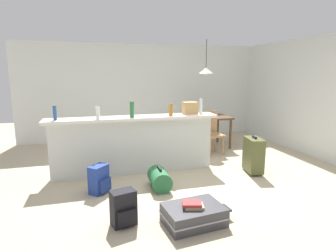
{
  "coord_description": "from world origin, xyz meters",
  "views": [
    {
      "loc": [
        -1.44,
        -4.33,
        1.76
      ],
      "look_at": [
        -0.13,
        0.5,
        0.79
      ],
      "focal_mm": 29.67,
      "sensor_mm": 36.0,
      "label": 1
    }
  ],
  "objects_px": {
    "dining_chair_near_partition": "(211,130)",
    "backpack_black": "(124,209)",
    "bottle_clear": "(201,106)",
    "book_stack": "(193,205)",
    "duffel_bag_green": "(160,179)",
    "backpack_blue": "(99,180)",
    "suitcase_flat_charcoal": "(194,215)",
    "pendant_lamp": "(206,71)",
    "grocery_bag": "(190,108)",
    "bottle_amber": "(171,110)",
    "suitcase_upright_olive": "(253,155)",
    "bottle_white": "(98,113)",
    "dining_table": "(205,120)",
    "bottle_blue": "(55,113)",
    "bottle_green": "(132,110)"
  },
  "relations": [
    {
      "from": "grocery_bag",
      "to": "dining_table",
      "type": "height_order",
      "value": "grocery_bag"
    },
    {
      "from": "suitcase_upright_olive",
      "to": "bottle_white",
      "type": "bearing_deg",
      "value": 170.12
    },
    {
      "from": "bottle_white",
      "to": "backpack_black",
      "type": "height_order",
      "value": "bottle_white"
    },
    {
      "from": "suitcase_upright_olive",
      "to": "duffel_bag_green",
      "type": "height_order",
      "value": "suitcase_upright_olive"
    },
    {
      "from": "suitcase_flat_charcoal",
      "to": "backpack_black",
      "type": "xyz_separation_m",
      "value": [
        -0.8,
        0.19,
        0.09
      ]
    },
    {
      "from": "pendant_lamp",
      "to": "dining_table",
      "type": "bearing_deg",
      "value": -70.39
    },
    {
      "from": "bottle_green",
      "to": "backpack_black",
      "type": "xyz_separation_m",
      "value": [
        -0.34,
        -1.61,
        -0.94
      ]
    },
    {
      "from": "bottle_white",
      "to": "duffel_bag_green",
      "type": "xyz_separation_m",
      "value": [
        0.86,
        -0.68,
        -0.96
      ]
    },
    {
      "from": "grocery_bag",
      "to": "dining_chair_near_partition",
      "type": "distance_m",
      "value": 1.21
    },
    {
      "from": "pendant_lamp",
      "to": "suitcase_flat_charcoal",
      "type": "relative_size",
      "value": 0.94
    },
    {
      "from": "duffel_bag_green",
      "to": "backpack_blue",
      "type": "bearing_deg",
      "value": 175.24
    },
    {
      "from": "bottle_amber",
      "to": "suitcase_flat_charcoal",
      "type": "relative_size",
      "value": 0.25
    },
    {
      "from": "dining_chair_near_partition",
      "to": "book_stack",
      "type": "bearing_deg",
      "value": -117.87
    },
    {
      "from": "duffel_bag_green",
      "to": "pendant_lamp",
      "type": "bearing_deg",
      "value": 52.53
    },
    {
      "from": "bottle_amber",
      "to": "duffel_bag_green",
      "type": "xyz_separation_m",
      "value": [
        -0.38,
        -0.73,
        -0.97
      ]
    },
    {
      "from": "bottle_amber",
      "to": "suitcase_flat_charcoal",
      "type": "distance_m",
      "value": 2.1
    },
    {
      "from": "dining_chair_near_partition",
      "to": "bottle_white",
      "type": "bearing_deg",
      "value": -160.24
    },
    {
      "from": "pendant_lamp",
      "to": "grocery_bag",
      "type": "bearing_deg",
      "value": -123.18
    },
    {
      "from": "dining_table",
      "to": "pendant_lamp",
      "type": "height_order",
      "value": "pendant_lamp"
    },
    {
      "from": "book_stack",
      "to": "dining_table",
      "type": "bearing_deg",
      "value": 65.01
    },
    {
      "from": "dining_table",
      "to": "duffel_bag_green",
      "type": "xyz_separation_m",
      "value": [
        -1.63,
        -2.09,
        -0.5
      ]
    },
    {
      "from": "bottle_blue",
      "to": "backpack_blue",
      "type": "distance_m",
      "value": 1.31
    },
    {
      "from": "bottle_white",
      "to": "bottle_amber",
      "type": "height_order",
      "value": "bottle_amber"
    },
    {
      "from": "bottle_amber",
      "to": "pendant_lamp",
      "type": "height_order",
      "value": "pendant_lamp"
    },
    {
      "from": "backpack_blue",
      "to": "suitcase_upright_olive",
      "type": "height_order",
      "value": "suitcase_upright_olive"
    },
    {
      "from": "dining_chair_near_partition",
      "to": "backpack_black",
      "type": "xyz_separation_m",
      "value": [
        -2.19,
        -2.46,
        -0.31
      ]
    },
    {
      "from": "grocery_bag",
      "to": "dining_table",
      "type": "xyz_separation_m",
      "value": [
        0.85,
        1.27,
        -0.48
      ]
    },
    {
      "from": "dining_table",
      "to": "dining_chair_near_partition",
      "type": "height_order",
      "value": "dining_chair_near_partition"
    },
    {
      "from": "bottle_clear",
      "to": "book_stack",
      "type": "xyz_separation_m",
      "value": [
        -0.86,
        -1.94,
        -0.9
      ]
    },
    {
      "from": "backpack_blue",
      "to": "suitcase_flat_charcoal",
      "type": "bearing_deg",
      "value": -48.36
    },
    {
      "from": "pendant_lamp",
      "to": "suitcase_upright_olive",
      "type": "relative_size",
      "value": 1.21
    },
    {
      "from": "pendant_lamp",
      "to": "suitcase_flat_charcoal",
      "type": "height_order",
      "value": "pendant_lamp"
    },
    {
      "from": "backpack_blue",
      "to": "backpack_black",
      "type": "bearing_deg",
      "value": -75.87
    },
    {
      "from": "bottle_white",
      "to": "pendant_lamp",
      "type": "height_order",
      "value": "pendant_lamp"
    },
    {
      "from": "pendant_lamp",
      "to": "duffel_bag_green",
      "type": "distance_m",
      "value": 3.14
    },
    {
      "from": "bottle_clear",
      "to": "grocery_bag",
      "type": "height_order",
      "value": "bottle_clear"
    },
    {
      "from": "bottle_white",
      "to": "book_stack",
      "type": "xyz_separation_m",
      "value": [
        0.99,
        -1.81,
        -0.86
      ]
    },
    {
      "from": "book_stack",
      "to": "bottle_white",
      "type": "bearing_deg",
      "value": 118.6
    },
    {
      "from": "dining_chair_near_partition",
      "to": "suitcase_flat_charcoal",
      "type": "relative_size",
      "value": 1.08
    },
    {
      "from": "backpack_blue",
      "to": "bottle_white",
      "type": "bearing_deg",
      "value": 86.65
    },
    {
      "from": "backpack_blue",
      "to": "suitcase_upright_olive",
      "type": "xyz_separation_m",
      "value": [
        2.66,
        0.15,
        0.13
      ]
    },
    {
      "from": "dining_chair_near_partition",
      "to": "pendant_lamp",
      "type": "xyz_separation_m",
      "value": [
        0.08,
        0.57,
        1.29
      ]
    },
    {
      "from": "suitcase_flat_charcoal",
      "to": "book_stack",
      "type": "height_order",
      "value": "book_stack"
    },
    {
      "from": "dining_chair_near_partition",
      "to": "suitcase_upright_olive",
      "type": "bearing_deg",
      "value": -80.33
    },
    {
      "from": "backpack_blue",
      "to": "backpack_black",
      "type": "relative_size",
      "value": 1.0
    },
    {
      "from": "dining_chair_near_partition",
      "to": "suitcase_flat_charcoal",
      "type": "height_order",
      "value": "dining_chair_near_partition"
    },
    {
      "from": "suitcase_upright_olive",
      "to": "book_stack",
      "type": "height_order",
      "value": "suitcase_upright_olive"
    },
    {
      "from": "bottle_amber",
      "to": "dining_table",
      "type": "height_order",
      "value": "bottle_amber"
    },
    {
      "from": "bottle_blue",
      "to": "bottle_amber",
      "type": "distance_m",
      "value": 1.91
    },
    {
      "from": "backpack_black",
      "to": "suitcase_flat_charcoal",
      "type": "bearing_deg",
      "value": -13.29
    }
  ]
}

